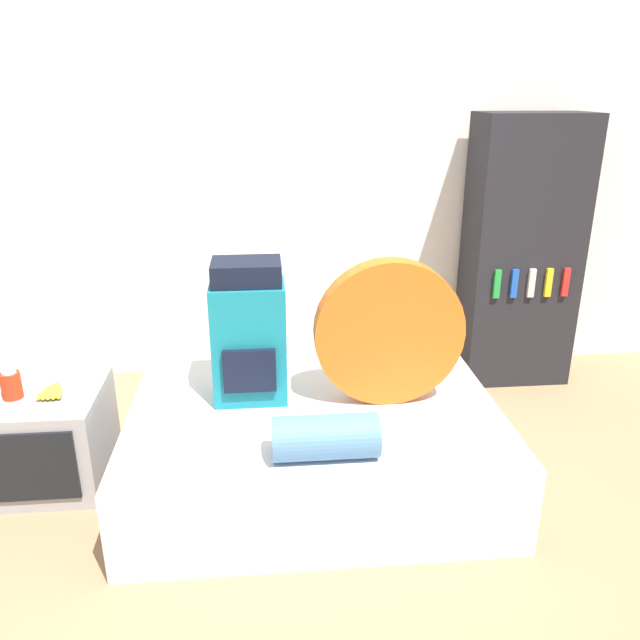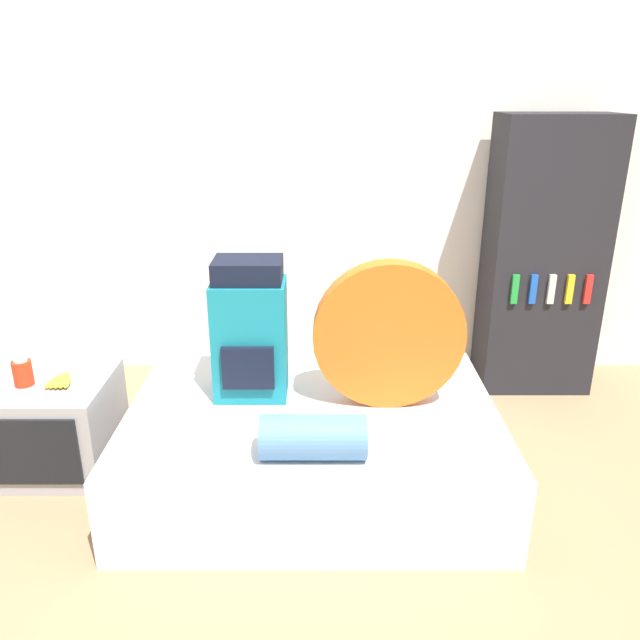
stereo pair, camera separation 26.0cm
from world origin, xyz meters
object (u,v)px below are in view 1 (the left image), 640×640
object	(u,v)px
tent_bag	(389,332)
television	(43,437)
backpack	(249,334)
sleeping_roll	(325,437)
canister	(11,385)
bookshelf	(521,253)

from	to	relation	value
tent_bag	television	bearing A→B (deg)	176.52
television	backpack	bearing A→B (deg)	-0.25
backpack	sleeping_roll	bearing A→B (deg)	-61.52
backpack	television	xyz separation A→B (m)	(-1.05, 0.00, -0.52)
tent_bag	television	xyz separation A→B (m)	(-1.72, 0.10, -0.54)
backpack	sleeping_roll	world-z (taller)	backpack
sleeping_roll	canister	world-z (taller)	canister
backpack	television	bearing A→B (deg)	179.75
canister	tent_bag	bearing A→B (deg)	-2.16
backpack	tent_bag	xyz separation A→B (m)	(0.67, -0.10, 0.02)
sleeping_roll	bookshelf	distance (m)	2.16
sleeping_roll	canister	size ratio (longest dim) A/B	3.04
bookshelf	sleeping_roll	bearing A→B (deg)	-132.63
tent_bag	sleeping_roll	size ratio (longest dim) A/B	1.62
backpack	tent_bag	distance (m)	0.68
sleeping_roll	bookshelf	size ratio (longest dim) A/B	0.26
tent_bag	canister	xyz separation A→B (m)	(-1.81, 0.07, -0.23)
backpack	tent_bag	bearing A→B (deg)	-8.49
television	canister	size ratio (longest dim) A/B	4.19
television	canister	bearing A→B (deg)	-157.55
bookshelf	backpack	bearing A→B (deg)	-150.77
canister	backpack	bearing A→B (deg)	1.60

